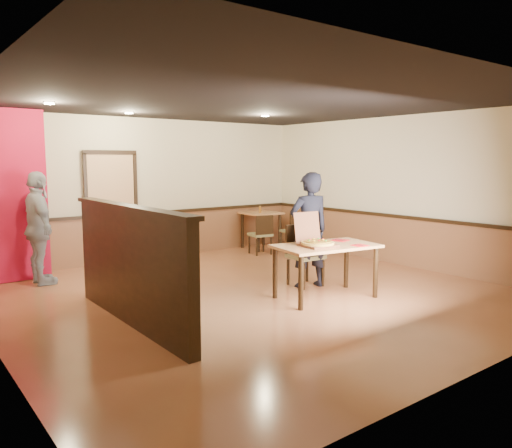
{
  "coord_description": "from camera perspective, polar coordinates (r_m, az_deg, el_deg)",
  "views": [
    {
      "loc": [
        -4.36,
        -5.78,
        1.97
      ],
      "look_at": [
        0.05,
        0.0,
        1.04
      ],
      "focal_mm": 35.0,
      "sensor_mm": 36.0,
      "label": 1
    }
  ],
  "objects": [
    {
      "name": "booth_partition",
      "position": [
        6.18,
        -14.14,
        -4.44
      ],
      "size": [
        0.2,
        3.1,
        1.44
      ],
      "color": "black",
      "rests_on": "floor"
    },
    {
      "name": "side_chair_left",
      "position": [
        10.46,
        0.64,
        -1.03
      ],
      "size": [
        0.48,
        0.48,
        0.84
      ],
      "rotation": [
        0.0,
        0.0,
        2.97
      ],
      "color": "olive",
      "rests_on": "floor"
    },
    {
      "name": "spot_c",
      "position": [
        9.32,
        1.06,
        12.27
      ],
      "size": [
        0.14,
        0.14,
        0.02
      ],
      "primitive_type": "cylinder",
      "color": "#FFE1B2",
      "rests_on": "ceiling"
    },
    {
      "name": "wainscot_right",
      "position": [
        9.85,
        16.07,
        -1.88
      ],
      "size": [
        0.04,
        7.0,
        0.9
      ],
      "primitive_type": "cube",
      "color": "brown",
      "rests_on": "floor"
    },
    {
      "name": "back_door",
      "position": [
        9.94,
        -16.18,
        1.69
      ],
      "size": [
        0.9,
        0.06,
        2.1
      ],
      "primitive_type": "cube",
      "color": "tan",
      "rests_on": "wall_back"
    },
    {
      "name": "wall_right",
      "position": [
        9.77,
        16.37,
        3.65
      ],
      "size": [
        0.0,
        7.0,
        7.0
      ],
      "primitive_type": "plane",
      "rotation": [
        1.57,
        0.0,
        -1.57
      ],
      "color": "beige",
      "rests_on": "floor"
    },
    {
      "name": "wainscot_back",
      "position": [
        10.34,
        -11.94,
        -1.33
      ],
      "size": [
        7.0,
        0.04,
        0.9
      ],
      "primitive_type": "cube",
      "color": "brown",
      "rests_on": "floor"
    },
    {
      "name": "pizza_box",
      "position": [
        7.06,
        6.83,
        -2.02
      ],
      "size": [
        0.49,
        0.56,
        0.46
      ],
      "rotation": [
        0.0,
        0.0,
        -0.12
      ],
      "color": "brown",
      "rests_on": "main_table"
    },
    {
      "name": "napkin_far",
      "position": [
        7.6,
        9.56,
        -1.83
      ],
      "size": [
        0.27,
        0.27,
        0.01
      ],
      "rotation": [
        0.0,
        0.0,
        0.23
      ],
      "color": "red",
      "rests_on": "main_table"
    },
    {
      "name": "spot_b",
      "position": [
        9.05,
        -14.32,
        12.2
      ],
      "size": [
        0.14,
        0.14,
        0.02
      ],
      "primitive_type": "cylinder",
      "color": "#FFE1B2",
      "rests_on": "ceiling"
    },
    {
      "name": "wall_back",
      "position": [
        10.27,
        -12.16,
        3.94
      ],
      "size": [
        7.0,
        0.0,
        7.0
      ],
      "primitive_type": "plane",
      "rotation": [
        1.57,
        0.0,
        0.0
      ],
      "color": "beige",
      "rests_on": "floor"
    },
    {
      "name": "main_table",
      "position": [
        7.2,
        7.98,
        -3.22
      ],
      "size": [
        1.56,
        1.04,
        0.78
      ],
      "rotation": [
        0.0,
        0.0,
        -0.15
      ],
      "color": "#B67E4C",
      "rests_on": "floor"
    },
    {
      "name": "napkin_near",
      "position": [
        7.19,
        11.76,
        -2.4
      ],
      "size": [
        0.21,
        0.21,
        0.01
      ],
      "rotation": [
        0.0,
        0.0,
        -0.05
      ],
      "color": "red",
      "rests_on": "main_table"
    },
    {
      "name": "chair_rail_back",
      "position": [
        10.26,
        -11.97,
        1.25
      ],
      "size": [
        7.0,
        0.06,
        0.06
      ],
      "primitive_type": "cube",
      "color": "black",
      "rests_on": "wall_back"
    },
    {
      "name": "ceiling",
      "position": [
        7.29,
        -0.29,
        13.83
      ],
      "size": [
        7.0,
        7.0,
        0.0
      ],
      "primitive_type": "plane",
      "rotation": [
        3.14,
        0.0,
        0.0
      ],
      "color": "black",
      "rests_on": "wall_back"
    },
    {
      "name": "condiment",
      "position": [
        11.03,
        0.47,
        1.67
      ],
      "size": [
        0.06,
        0.06,
        0.15
      ],
      "primitive_type": "cylinder",
      "color": "brown",
      "rests_on": "side_table"
    },
    {
      "name": "side_table",
      "position": [
        11.19,
        0.58,
        0.44
      ],
      "size": [
        0.77,
        0.77,
        0.82
      ],
      "rotation": [
        0.0,
        0.0,
        -0.01
      ],
      "color": "#B67E4C",
      "rests_on": "floor"
    },
    {
      "name": "pizza",
      "position": [
        7.03,
        7.07,
        -2.17
      ],
      "size": [
        0.53,
        0.53,
        0.03
      ],
      "primitive_type": "cylinder",
      "rotation": [
        0.0,
        0.0,
        -0.16
      ],
      "color": "gold",
      "rests_on": "pizza_box"
    },
    {
      "name": "diner",
      "position": [
        7.77,
        6.07,
        -0.7
      ],
      "size": [
        0.74,
        0.58,
        1.79
      ],
      "primitive_type": "imported",
      "rotation": [
        0.0,
        0.0,
        2.9
      ],
      "color": "black",
      "rests_on": "floor"
    },
    {
      "name": "passerby",
      "position": [
        8.59,
        -23.54,
        -0.46
      ],
      "size": [
        0.45,
        1.06,
        1.8
      ],
      "primitive_type": "imported",
      "rotation": [
        0.0,
        0.0,
        1.58
      ],
      "color": "#97999F",
      "rests_on": "floor"
    },
    {
      "name": "side_chair_right",
      "position": [
        11.03,
        4.35,
        -0.62
      ],
      "size": [
        0.45,
        0.45,
        0.84
      ],
      "rotation": [
        0.0,
        0.0,
        3.06
      ],
      "color": "olive",
      "rests_on": "floor"
    },
    {
      "name": "floor",
      "position": [
        7.5,
        -0.28,
        -7.94
      ],
      "size": [
        7.0,
        7.0,
        0.0
      ],
      "primitive_type": "plane",
      "color": "#AA6842",
      "rests_on": "ground"
    },
    {
      "name": "spot_a",
      "position": [
        7.9,
        -22.56,
        12.63
      ],
      "size": [
        0.14,
        0.14,
        0.02
      ],
      "primitive_type": "cylinder",
      "color": "#FFE1B2",
      "rests_on": "ceiling"
    },
    {
      "name": "chair_rail_right",
      "position": [
        9.77,
        16.09,
        0.83
      ],
      "size": [
        0.06,
        7.0,
        0.06
      ],
      "primitive_type": "cube",
      "color": "black",
      "rests_on": "wall_right"
    },
    {
      "name": "diner_chair",
      "position": [
        7.95,
        5.37,
        -3.24
      ],
      "size": [
        0.5,
        0.5,
        0.96
      ],
      "rotation": [
        0.0,
        0.0,
        -0.06
      ],
      "color": "olive",
      "rests_on": "floor"
    }
  ]
}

